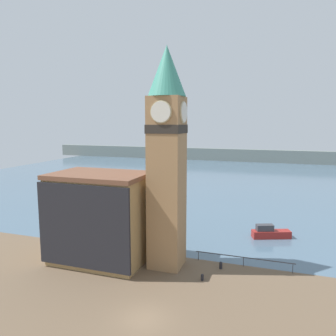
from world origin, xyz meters
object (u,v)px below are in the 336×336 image
object	(u,v)px
pier_building	(100,217)
boat_near	(270,233)
mooring_bollard_near	(202,277)
mooring_bollard_far	(221,265)
clock_tower	(167,153)

from	to	relation	value
pier_building	boat_near	size ratio (longest dim) A/B	2.00
boat_near	mooring_bollard_near	xyz separation A→B (m)	(-6.17, -15.14, -0.35)
pier_building	mooring_bollard_near	size ratio (longest dim) A/B	16.43
mooring_bollard_far	mooring_bollard_near	bearing A→B (deg)	-112.61
boat_near	mooring_bollard_far	bearing A→B (deg)	-132.80
clock_tower	boat_near	xyz separation A→B (m)	(10.73, 12.94, -11.96)
mooring_bollard_near	mooring_bollard_far	xyz separation A→B (m)	(1.34, 3.23, 0.09)
clock_tower	boat_near	world-z (taller)	clock_tower
boat_near	mooring_bollard_near	distance (m)	16.35
mooring_bollard_far	clock_tower	bearing A→B (deg)	-170.09
clock_tower	mooring_bollard_near	size ratio (longest dim) A/B	36.08
pier_building	mooring_bollard_far	xyz separation A→B (m)	(13.64, 2.23, -4.72)
pier_building	boat_near	distance (m)	23.68
clock_tower	boat_near	bearing A→B (deg)	50.33
boat_near	mooring_bollard_near	bearing A→B (deg)	-132.92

